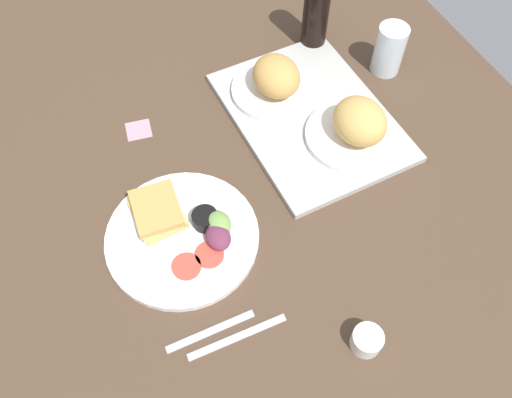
{
  "coord_description": "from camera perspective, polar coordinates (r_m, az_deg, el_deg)",
  "views": [
    {
      "loc": [
        53.55,
        -20.64,
        92.83
      ],
      "look_at": [
        2.0,
        3.0,
        4.0
      ],
      "focal_mm": 36.59,
      "sensor_mm": 36.0,
      "label": 1
    }
  ],
  "objects": [
    {
      "name": "plate_with_salad",
      "position": [
        1.05,
        -8.02,
        -3.59
      ],
      "size": [
        30.78,
        30.78,
        5.4
      ],
      "color": "white",
      "rests_on": "ground_plane"
    },
    {
      "name": "drinking_glass",
      "position": [
        1.35,
        14.36,
        15.55
      ],
      "size": [
        7.26,
        7.26,
        12.45
      ],
      "primitive_type": "cylinder",
      "color": "silver",
      "rests_on": "ground_plane"
    },
    {
      "name": "bread_plate_far",
      "position": [
        1.17,
        10.98,
        7.84
      ],
      "size": [
        20.77,
        20.77,
        10.21
      ],
      "color": "white",
      "rests_on": "serving_tray"
    },
    {
      "name": "ground_plane",
      "position": [
        1.1,
        -1.85,
        -1.29
      ],
      "size": [
        190.0,
        150.0,
        3.0
      ],
      "primitive_type": "cube",
      "color": "#4C3828"
    },
    {
      "name": "espresso_cup",
      "position": [
        0.97,
        12.02,
        -14.88
      ],
      "size": [
        5.6,
        5.6,
        4.0
      ],
      "primitive_type": "cylinder",
      "color": "silver",
      "rests_on": "ground_plane"
    },
    {
      "name": "sticky_note",
      "position": [
        1.24,
        -12.71,
        7.38
      ],
      "size": [
        6.41,
        6.41,
        0.12
      ],
      "primitive_type": "cube",
      "rotation": [
        0.0,
        0.0,
        -0.16
      ],
      "color": "pink",
      "rests_on": "ground_plane"
    },
    {
      "name": "bread_plate_near",
      "position": [
        1.24,
        2.09,
        12.79
      ],
      "size": [
        19.57,
        19.57,
        9.85
      ],
      "color": "white",
      "rests_on": "serving_tray"
    },
    {
      "name": "knife",
      "position": [
        0.97,
        -2.05,
        -14.83
      ],
      "size": [
        1.79,
        19.02,
        0.5
      ],
      "primitive_type": "cube",
      "rotation": [
        0.0,
        0.0,
        1.55
      ],
      "color": "#B7B7BC",
      "rests_on": "ground_plane"
    },
    {
      "name": "fork",
      "position": [
        0.98,
        -4.98,
        -14.19
      ],
      "size": [
        1.53,
        17.01,
        0.5
      ],
      "primitive_type": "cube",
      "rotation": [
        0.0,
        0.0,
        1.56
      ],
      "color": "#B7B7BC",
      "rests_on": "ground_plane"
    },
    {
      "name": "serving_tray",
      "position": [
        1.24,
        5.94,
        8.97
      ],
      "size": [
        46.25,
        34.72,
        1.6
      ],
      "primitive_type": "cube",
      "rotation": [
        0.0,
        0.0,
        0.04
      ],
      "color": "#B2B2AD",
      "rests_on": "ground_plane"
    },
    {
      "name": "soda_bottle",
      "position": [
        1.36,
        6.6,
        19.8
      ],
      "size": [
        6.4,
        6.4,
        21.26
      ],
      "primitive_type": "cylinder",
      "color": "black",
      "rests_on": "ground_plane"
    }
  ]
}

